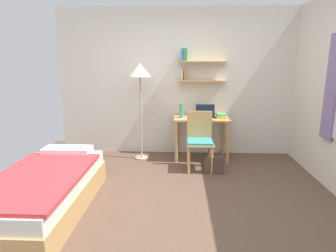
% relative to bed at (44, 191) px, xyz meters
% --- Properties ---
extents(ground_plane, '(5.28, 5.28, 0.00)m').
position_rel_bed_xyz_m(ground_plane, '(1.54, 0.23, -0.24)').
color(ground_plane, brown).
extents(wall_back, '(4.40, 0.27, 2.60)m').
position_rel_bed_xyz_m(wall_back, '(1.54, 2.25, 1.07)').
color(wall_back, silver).
rests_on(wall_back, ground_plane).
extents(bed, '(0.93, 1.89, 0.54)m').
position_rel_bed_xyz_m(bed, '(0.00, 0.00, 0.00)').
color(bed, tan).
rests_on(bed, ground_plane).
extents(desk, '(0.96, 0.59, 0.74)m').
position_rel_bed_xyz_m(desk, '(1.91, 1.93, 0.36)').
color(desk, tan).
rests_on(desk, ground_plane).
extents(desk_chair, '(0.42, 0.42, 0.91)m').
position_rel_bed_xyz_m(desk_chair, '(1.85, 1.42, 0.26)').
color(desk_chair, tan).
rests_on(desk_chair, ground_plane).
extents(standing_lamp, '(0.36, 0.36, 1.65)m').
position_rel_bed_xyz_m(standing_lamp, '(0.86, 1.86, 1.20)').
color(standing_lamp, '#B2A893').
rests_on(standing_lamp, ground_plane).
extents(laptop, '(0.34, 0.22, 0.21)m').
position_rel_bed_xyz_m(laptop, '(1.97, 1.97, 0.55)').
color(laptop, black).
rests_on(laptop, desk).
extents(water_bottle, '(0.07, 0.07, 0.24)m').
position_rel_bed_xyz_m(water_bottle, '(1.55, 1.87, 0.62)').
color(water_bottle, '#42A87F').
rests_on(water_bottle, desk).
extents(book_stack, '(0.19, 0.24, 0.07)m').
position_rel_bed_xyz_m(book_stack, '(2.23, 1.89, 0.54)').
color(book_stack, gold).
rests_on(book_stack, desk).
extents(handbag, '(0.29, 0.13, 0.42)m').
position_rel_bed_xyz_m(handbag, '(2.06, 1.24, -0.09)').
color(handbag, '#4C382D').
rests_on(handbag, ground_plane).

